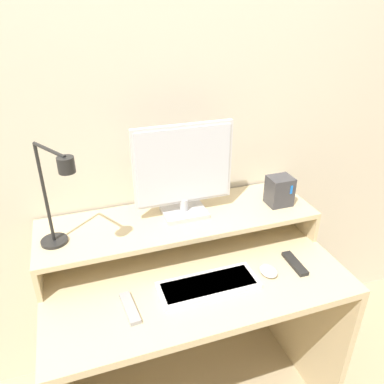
% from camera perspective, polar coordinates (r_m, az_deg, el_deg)
% --- Properties ---
extents(wall_back, '(6.00, 0.05, 2.50)m').
position_cam_1_polar(wall_back, '(1.63, -4.34, 10.24)').
color(wall_back, beige).
rests_on(wall_back, ground_plane).
extents(desk, '(1.17, 0.68, 0.76)m').
position_cam_1_polar(desk, '(1.69, 0.02, -17.51)').
color(desk, beige).
rests_on(desk, ground_plane).
extents(monitor_shelf, '(1.17, 0.35, 0.14)m').
position_cam_1_polar(monitor_shelf, '(1.59, -1.93, -4.47)').
color(monitor_shelf, beige).
rests_on(monitor_shelf, desk).
extents(monitor, '(0.41, 0.15, 0.39)m').
position_cam_1_polar(monitor, '(1.51, -1.29, 3.27)').
color(monitor, '#BCBCC1').
rests_on(monitor, monitor_shelf).
extents(desk_lamp, '(0.17, 0.24, 0.40)m').
position_cam_1_polar(desk_lamp, '(1.35, -19.92, -0.95)').
color(desk_lamp, black).
rests_on(desk_lamp, monitor_shelf).
extents(router_dock, '(0.10, 0.09, 0.13)m').
position_cam_1_polar(router_dock, '(1.69, 13.18, 0.19)').
color(router_dock, '#3D3D42').
rests_on(router_dock, monitor_shelf).
extents(keyboard, '(0.38, 0.14, 0.02)m').
position_cam_1_polar(keyboard, '(1.45, 2.52, -13.98)').
color(keyboard, white).
rests_on(keyboard, desk).
extents(mouse, '(0.07, 0.08, 0.03)m').
position_cam_1_polar(mouse, '(1.53, 11.58, -11.68)').
color(mouse, silver).
rests_on(mouse, desk).
extents(remote_control, '(0.05, 0.16, 0.02)m').
position_cam_1_polar(remote_control, '(1.38, -9.45, -17.03)').
color(remote_control, '#99999E').
rests_on(remote_control, desk).
extents(remote_secondary, '(0.04, 0.15, 0.02)m').
position_cam_1_polar(remote_secondary, '(1.60, 15.39, -10.45)').
color(remote_secondary, black).
rests_on(remote_secondary, desk).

